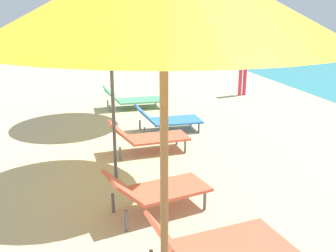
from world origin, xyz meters
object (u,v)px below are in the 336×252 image
object	(u,v)px
lounger_farthest_shoreside	(132,99)
person_walking_near	(244,60)
lounger_second_shoreside	(216,247)
umbrella_farthest	(109,0)
lounger_third_shoreside	(147,136)
lounger_farthest_inland	(167,119)
lounger_third_inland	(156,189)
umbrella_third	(109,26)

from	to	relation	value
lounger_farthest_shoreside	person_walking_near	world-z (taller)	person_walking_near
lounger_second_shoreside	umbrella_farthest	world-z (taller)	umbrella_farthest
lounger_second_shoreside	lounger_third_shoreside	distance (m)	3.41
umbrella_farthest	lounger_farthest_inland	xyz separation A→B (m)	(1.03, -1.10, -2.43)
lounger_third_inland	lounger_farthest_shoreside	world-z (taller)	lounger_third_inland
lounger_second_shoreside	person_walking_near	world-z (taller)	person_walking_near
lounger_farthest_shoreside	person_walking_near	bearing A→B (deg)	12.31
lounger_third_shoreside	lounger_third_inland	world-z (taller)	same
person_walking_near	lounger_farthest_inland	bearing A→B (deg)	120.77
lounger_third_inland	umbrella_third	bearing A→B (deg)	97.25
lounger_farthest_inland	lounger_second_shoreside	bearing A→B (deg)	-98.20
umbrella_farthest	lounger_farthest_shoreside	bearing A→B (deg)	62.47
umbrella_third	lounger_farthest_inland	distance (m)	3.24
lounger_third_shoreside	lounger_third_inland	bearing A→B (deg)	-101.79
umbrella_farthest	person_walking_near	xyz separation A→B (m)	(4.05, 1.94, -1.64)
umbrella_third	lounger_third_shoreside	xyz separation A→B (m)	(0.66, 1.06, -1.98)
umbrella_farthest	lounger_farthest_shoreside	xyz separation A→B (m)	(0.54, 1.04, -2.45)
lounger_third_shoreside	lounger_third_inland	size ratio (longest dim) A/B	1.04
person_walking_near	lounger_third_inland	bearing A→B (deg)	134.05
lounger_third_inland	lounger_third_shoreside	bearing A→B (deg)	69.28
lounger_farthest_shoreside	lounger_farthest_inland	distance (m)	2.20
umbrella_third	lounger_farthest_shoreside	distance (m)	4.86
umbrella_third	lounger_third_inland	size ratio (longest dim) A/B	1.87
lounger_farthest_inland	lounger_third_shoreside	bearing A→B (deg)	-119.97
umbrella_farthest	lounger_farthest_inland	distance (m)	2.87
lounger_third_inland	person_walking_near	distance (m)	7.44
lounger_third_inland	lounger_farthest_shoreside	size ratio (longest dim) A/B	0.90
umbrella_farthest	lounger_farthest_shoreside	world-z (taller)	umbrella_farthest
umbrella_farthest	person_walking_near	size ratio (longest dim) A/B	1.78
lounger_second_shoreside	lounger_third_inland	distance (m)	1.33
lounger_farthest_inland	person_walking_near	xyz separation A→B (m)	(3.02, 3.04, 0.79)
lounger_third_shoreside	umbrella_farthest	xyz separation A→B (m)	(-0.42, 2.25, 2.41)
umbrella_farthest	lounger_second_shoreside	bearing A→B (deg)	-84.64
lounger_third_inland	umbrella_farthest	bearing A→B (deg)	78.08
umbrella_third	lounger_third_inland	world-z (taller)	umbrella_third
lounger_second_shoreside	lounger_farthest_inland	world-z (taller)	lounger_second_shoreside
lounger_farthest_shoreside	lounger_farthest_inland	size ratio (longest dim) A/B	1.11
person_walking_near	lounger_farthest_shoreside	bearing A→B (deg)	89.86
lounger_second_shoreside	lounger_third_shoreside	size ratio (longest dim) A/B	1.00
lounger_third_shoreside	umbrella_farthest	size ratio (longest dim) A/B	0.47
lounger_third_shoreside	lounger_farthest_shoreside	bearing A→B (deg)	82.53
umbrella_third	lounger_farthest_inland	xyz separation A→B (m)	(1.27, 2.21, -2.00)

